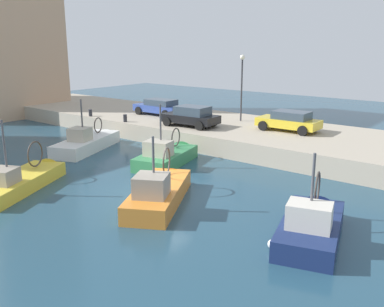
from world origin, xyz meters
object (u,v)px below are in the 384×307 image
object	(u,v)px
mooring_bollard_mid	(125,118)
fishing_boat_orange	(161,198)
fishing_boat_navy	(311,232)
quay_streetlamp	(242,77)
fishing_boat_yellow	(24,185)
fishing_boat_green	(169,161)
parked_car_black	(191,116)
mooring_bollard_north	(90,113)
parked_car_yellow	(289,121)
parked_car_blue	(160,107)
fishing_boat_white	(90,147)

from	to	relation	value
mooring_bollard_mid	fishing_boat_orange	bearing A→B (deg)	-126.53
fishing_boat_navy	quay_streetlamp	xyz separation A→B (m)	(12.89, 11.24, 4.33)
fishing_boat_yellow	mooring_bollard_mid	distance (m)	11.85
fishing_boat_orange	mooring_bollard_mid	world-z (taller)	fishing_boat_orange
fishing_boat_yellow	fishing_boat_green	distance (m)	8.19
fishing_boat_green	mooring_bollard_mid	bearing A→B (deg)	65.89
fishing_boat_yellow	fishing_boat_orange	size ratio (longest dim) A/B	1.03
parked_car_black	fishing_boat_yellow	bearing A→B (deg)	177.95
fishing_boat_orange	mooring_bollard_mid	xyz separation A→B (m)	(8.10, 10.94, 1.35)
mooring_bollard_north	quay_streetlamp	size ratio (longest dim) A/B	0.11
parked_car_yellow	fishing_boat_navy	bearing A→B (deg)	-150.04
parked_car_yellow	mooring_bollard_north	distance (m)	15.62
parked_car_blue	parked_car_black	world-z (taller)	parked_car_black
parked_car_black	fishing_boat_green	bearing A→B (deg)	-155.51
fishing_boat_navy	fishing_boat_white	world-z (taller)	fishing_boat_white
mooring_bollard_north	fishing_boat_yellow	bearing A→B (deg)	-142.37
fishing_boat_green	quay_streetlamp	world-z (taller)	quay_streetlamp
fishing_boat_navy	mooring_bollard_mid	world-z (taller)	fishing_boat_navy
fishing_boat_navy	parked_car_blue	bearing A→B (deg)	58.07
quay_streetlamp	fishing_boat_yellow	bearing A→B (deg)	172.94
fishing_boat_navy	mooring_bollard_north	size ratio (longest dim) A/B	10.53
fishing_boat_yellow	fishing_boat_navy	xyz separation A→B (m)	(3.67, -13.29, 0.04)
parked_car_blue	parked_car_yellow	size ratio (longest dim) A/B	1.04
fishing_boat_yellow	fishing_boat_green	size ratio (longest dim) A/B	1.14
fishing_boat_white	parked_car_yellow	distance (m)	13.38
mooring_bollard_mid	mooring_bollard_north	bearing A→B (deg)	90.00
fishing_boat_navy	parked_car_blue	distance (m)	21.02
fishing_boat_white	fishing_boat_orange	bearing A→B (deg)	-112.39
fishing_boat_yellow	parked_car_yellow	size ratio (longest dim) A/B	1.59
fishing_boat_green	mooring_bollard_mid	xyz separation A→B (m)	(3.17, 7.08, 1.36)
fishing_boat_orange	fishing_boat_yellow	bearing A→B (deg)	113.22
parked_car_blue	parked_car_black	size ratio (longest dim) A/B	1.04
fishing_boat_white	mooring_bollard_north	distance (m)	6.16
parked_car_blue	mooring_bollard_mid	world-z (taller)	parked_car_blue
fishing_boat_green	fishing_boat_orange	world-z (taller)	fishing_boat_green
parked_car_black	mooring_bollard_north	xyz separation A→B (m)	(-1.70, 8.86, -0.44)
mooring_bollard_mid	quay_streetlamp	size ratio (longest dim) A/B	0.11
parked_car_yellow	mooring_bollard_north	world-z (taller)	parked_car_yellow
fishing_boat_white	mooring_bollard_north	world-z (taller)	fishing_boat_white
mooring_bollard_mid	mooring_bollard_north	distance (m)	4.00
parked_car_black	quay_streetlamp	world-z (taller)	quay_streetlamp
fishing_boat_green	parked_car_black	bearing A→B (deg)	24.49
fishing_boat_orange	mooring_bollard_north	distance (m)	17.05
fishing_boat_yellow	parked_car_black	world-z (taller)	fishing_boat_yellow
parked_car_yellow	fishing_boat_orange	bearing A→B (deg)	179.88
parked_car_blue	quay_streetlamp	distance (m)	7.26
fishing_boat_green	parked_car_blue	bearing A→B (deg)	45.62
parked_car_yellow	fishing_boat_yellow	bearing A→B (deg)	156.85
fishing_boat_navy	mooring_bollard_north	world-z (taller)	fishing_boat_navy
fishing_boat_white	mooring_bollard_north	xyz separation A→B (m)	(3.85, 4.61, 1.38)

